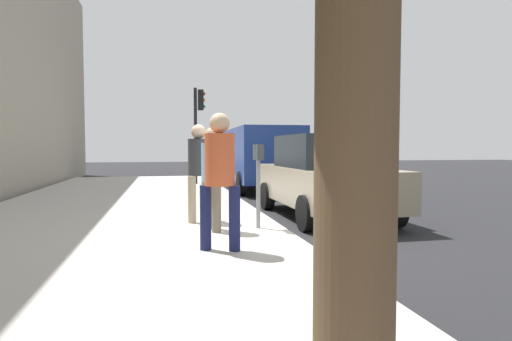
{
  "coord_description": "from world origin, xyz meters",
  "views": [
    {
      "loc": [
        -7.0,
        2.0,
        1.5
      ],
      "look_at": [
        0.25,
        0.44,
        1.11
      ],
      "focal_mm": 30.18,
      "sensor_mm": 36.0,
      "label": 1
    }
  ],
  "objects_px": {
    "parked_sedan_near": "(324,176)",
    "parked_van_far": "(260,155)",
    "pedestrian_bystander": "(220,169)",
    "traffic_signal": "(198,119)",
    "parking_officer": "(199,164)",
    "parking_meter": "(258,168)",
    "pedestrian_at_meter": "(213,171)"
  },
  "relations": [
    {
      "from": "parked_sedan_near",
      "to": "parked_van_far",
      "type": "relative_size",
      "value": 0.84
    },
    {
      "from": "pedestrian_bystander",
      "to": "traffic_signal",
      "type": "bearing_deg",
      "value": 19.58
    },
    {
      "from": "parking_officer",
      "to": "parked_sedan_near",
      "type": "relative_size",
      "value": 0.4
    },
    {
      "from": "parking_meter",
      "to": "pedestrian_bystander",
      "type": "relative_size",
      "value": 0.78
    },
    {
      "from": "parking_officer",
      "to": "parked_van_far",
      "type": "bearing_deg",
      "value": 113.0
    },
    {
      "from": "pedestrian_at_meter",
      "to": "parked_sedan_near",
      "type": "relative_size",
      "value": 0.38
    },
    {
      "from": "pedestrian_bystander",
      "to": "traffic_signal",
      "type": "xyz_separation_m",
      "value": [
        10.75,
        -0.57,
        1.35
      ]
    },
    {
      "from": "parked_sedan_near",
      "to": "traffic_signal",
      "type": "xyz_separation_m",
      "value": [
        7.67,
        2.07,
        1.68
      ]
    },
    {
      "from": "pedestrian_at_meter",
      "to": "parked_sedan_near",
      "type": "xyz_separation_m",
      "value": [
        1.68,
        -2.57,
        -0.24
      ]
    },
    {
      "from": "pedestrian_bystander",
      "to": "parking_officer",
      "type": "distance_m",
      "value": 2.33
    },
    {
      "from": "parked_van_far",
      "to": "traffic_signal",
      "type": "bearing_deg",
      "value": 55.04
    },
    {
      "from": "parking_officer",
      "to": "parked_van_far",
      "type": "xyz_separation_m",
      "value": [
        6.98,
        -2.73,
        0.05
      ]
    },
    {
      "from": "pedestrian_bystander",
      "to": "parked_van_far",
      "type": "bearing_deg",
      "value": 6.78
    },
    {
      "from": "traffic_signal",
      "to": "parked_van_far",
      "type": "bearing_deg",
      "value": -124.96
    },
    {
      "from": "parked_van_far",
      "to": "parking_officer",
      "type": "bearing_deg",
      "value": 158.66
    },
    {
      "from": "pedestrian_at_meter",
      "to": "parked_sedan_near",
      "type": "distance_m",
      "value": 3.08
    },
    {
      "from": "parking_meter",
      "to": "pedestrian_bystander",
      "type": "bearing_deg",
      "value": 150.0
    },
    {
      "from": "traffic_signal",
      "to": "parked_sedan_near",
      "type": "bearing_deg",
      "value": -164.89
    },
    {
      "from": "parking_officer",
      "to": "traffic_signal",
      "type": "height_order",
      "value": "traffic_signal"
    },
    {
      "from": "pedestrian_bystander",
      "to": "parked_van_far",
      "type": "distance_m",
      "value": 9.67
    },
    {
      "from": "traffic_signal",
      "to": "parking_officer",
      "type": "bearing_deg",
      "value": 175.54
    },
    {
      "from": "parking_meter",
      "to": "parked_van_far",
      "type": "height_order",
      "value": "parked_van_far"
    },
    {
      "from": "parking_meter",
      "to": "pedestrian_bystander",
      "type": "xyz_separation_m",
      "value": [
        -1.45,
        0.84,
        0.06
      ]
    },
    {
      "from": "pedestrian_at_meter",
      "to": "parked_van_far",
      "type": "bearing_deg",
      "value": 59.17
    },
    {
      "from": "parked_sedan_near",
      "to": "traffic_signal",
      "type": "height_order",
      "value": "traffic_signal"
    },
    {
      "from": "parking_officer",
      "to": "parked_sedan_near",
      "type": "bearing_deg",
      "value": 59.84
    },
    {
      "from": "pedestrian_at_meter",
      "to": "traffic_signal",
      "type": "distance_m",
      "value": 9.47
    },
    {
      "from": "parking_meter",
      "to": "parked_van_far",
      "type": "relative_size",
      "value": 0.27
    },
    {
      "from": "parking_meter",
      "to": "parked_sedan_near",
      "type": "xyz_separation_m",
      "value": [
        1.63,
        -1.8,
        -0.27
      ]
    },
    {
      "from": "parking_officer",
      "to": "pedestrian_at_meter",
      "type": "bearing_deg",
      "value": -36.36
    },
    {
      "from": "pedestrian_bystander",
      "to": "traffic_signal",
      "type": "relative_size",
      "value": 0.5
    },
    {
      "from": "pedestrian_at_meter",
      "to": "traffic_signal",
      "type": "relative_size",
      "value": 0.47
    }
  ]
}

